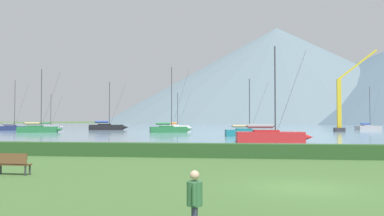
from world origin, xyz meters
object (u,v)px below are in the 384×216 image
Objects in this scene: sailboat_slip_3 at (49,127)px; sailboat_slip_5 at (107,127)px; sailboat_slip_1 at (38,129)px; sailboat_slip_6 at (271,136)px; sailboat_slip_7 at (247,132)px; park_bench_near_path at (12,163)px; dock_crane at (341,107)px; sailboat_slip_12 at (12,128)px; sailboat_slip_11 at (369,127)px; sailboat_slip_9 at (169,129)px; sailboat_slip_2 at (176,127)px; person_seated_viewer at (195,195)px.

sailboat_slip_3 is 0.80× the size of sailboat_slip_5.
sailboat_slip_5 is at bearing 52.77° from sailboat_slip_1.
sailboat_slip_6 is 1.22× the size of sailboat_slip_7.
sailboat_slip_5 is (18.44, -7.29, 0.15)m from sailboat_slip_3.
sailboat_slip_7 is at bearing -44.48° from sailboat_slip_3.
park_bench_near_path is at bearing -81.89° from sailboat_slip_1.
sailboat_slip_12 is at bearing -178.91° from dock_crane.
sailboat_slip_5 is 1.35× the size of sailboat_slip_7.
park_bench_near_path is (-39.22, -84.12, -0.07)m from sailboat_slip_11.
sailboat_slip_12 is at bearing 144.46° from sailboat_slip_7.
sailboat_slip_9 is 35.89m from dock_crane.
dock_crane is (-9.61, -14.80, 4.52)m from sailboat_slip_11.
sailboat_slip_7 is at bearing -126.62° from dock_crane.
sailboat_slip_6 reaches higher than park_bench_near_path.
sailboat_slip_11 is (26.47, 56.76, -0.08)m from sailboat_slip_6.
sailboat_slip_2 is at bearing 160.71° from sailboat_slip_11.
sailboat_slip_1 reaches higher than sailboat_slip_5.
sailboat_slip_1 is 74.13m from sailboat_slip_11.
sailboat_slip_12 is (-19.41, -7.77, -0.13)m from sailboat_slip_5.
park_bench_near_path is at bearing -70.39° from sailboat_slip_3.
sailboat_slip_12 is at bearing 169.22° from sailboat_slip_11.
sailboat_slip_6 is 34.77m from person_seated_viewer.
sailboat_slip_9 is 1.10× the size of sailboat_slip_12.
sailboat_slip_7 is 0.50× the size of dock_crane.
sailboat_slip_3 reaches higher than person_seated_viewer.
sailboat_slip_2 is 39.13m from dock_crane.
dock_crane reaches higher than sailboat_slip_5.
person_seated_viewer is (16.11, -89.11, 0.07)m from sailboat_slip_2.
sailboat_slip_6 is (19.92, -54.55, 0.07)m from sailboat_slip_2.
person_seated_viewer is (38.13, -62.75, -0.02)m from sailboat_slip_1.
park_bench_near_path is (29.18, -55.54, -0.17)m from sailboat_slip_1.
person_seated_viewer is at bearing -97.07° from sailboat_slip_9.
sailboat_slip_5 is 1.10× the size of sailboat_slip_11.
sailboat_slip_9 is (24.78, 3.19, -0.01)m from sailboat_slip_1.
sailboat_slip_5 is at bearing 5.54° from sailboat_slip_12.
sailboat_slip_1 reaches higher than sailboat_slip_11.
sailboat_slip_9 reaches higher than sailboat_slip_7.
sailboat_slip_6 is 0.61× the size of dock_crane.
sailboat_slip_1 is 60.55m from dock_crane.
sailboat_slip_12 reaches higher than park_bench_near_path.
sailboat_slip_11 reaches higher than sailboat_slip_7.
sailboat_slip_2 is at bearing 103.92° from sailboat_slip_7.
sailboat_slip_9 reaches higher than sailboat_slip_12.
dock_crane reaches higher than sailboat_slip_9.
sailboat_slip_1 reaches higher than sailboat_slip_12.
sailboat_slip_5 is 60.00m from sailboat_slip_6.
sailboat_slip_7 is 50.48m from person_seated_viewer.
sailboat_slip_12 is (-35.02, -13.96, 0.02)m from sailboat_slip_2.
dock_crane is (20.67, 76.52, 4.44)m from person_seated_viewer.
sailboat_slip_12 reaches higher than sailboat_slip_6.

